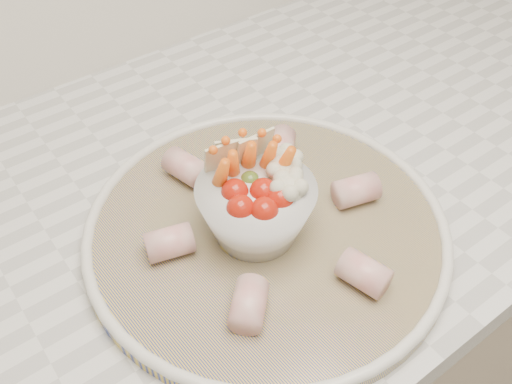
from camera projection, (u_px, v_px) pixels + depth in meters
kitchen_counter at (246, 361)px, 1.01m from camera, size 2.04×0.62×0.92m
serving_platter at (267, 228)px, 0.60m from camera, size 0.40×0.40×0.02m
veggie_bowl at (257, 203)px, 0.57m from camera, size 0.12×0.12×0.10m
cured_meat_rolls at (267, 215)px, 0.59m from camera, size 0.25×0.28×0.03m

